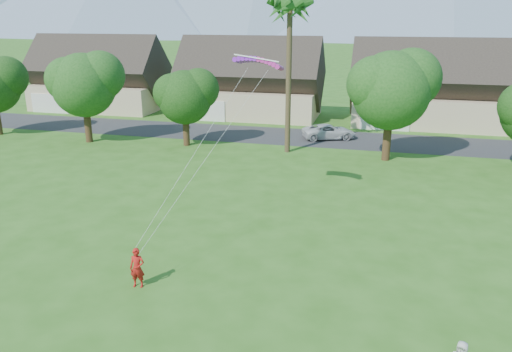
% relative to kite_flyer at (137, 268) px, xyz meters
% --- Properties ---
extents(street, '(90.00, 7.00, 0.01)m').
position_rel_kite_flyer_xyz_m(street, '(3.96, 28.53, -0.87)').
color(street, '#2D2D30').
rests_on(street, ground).
extents(kite_flyer, '(0.68, 0.49, 1.74)m').
position_rel_kite_flyer_xyz_m(kite_flyer, '(0.00, 0.00, 0.00)').
color(kite_flyer, '#B11814').
rests_on(kite_flyer, ground).
extents(parked_car, '(5.34, 3.90, 1.35)m').
position_rel_kite_flyer_xyz_m(parked_car, '(4.81, 28.53, -0.20)').
color(parked_car, silver).
rests_on(parked_car, ground).
extents(houses_row, '(72.75, 8.19, 8.86)m').
position_rel_kite_flyer_xyz_m(houses_row, '(4.46, 37.52, 2.57)').
color(houses_row, beige).
rests_on(houses_row, ground).
extents(tree_row, '(62.27, 6.67, 8.45)m').
position_rel_kite_flyer_xyz_m(tree_row, '(2.82, 22.44, 4.02)').
color(tree_row, '#47301C').
rests_on(tree_row, ground).
extents(fan_palm, '(3.00, 3.00, 13.80)m').
position_rel_kite_flyer_xyz_m(fan_palm, '(1.96, 23.03, 10.93)').
color(fan_palm, '#4C3D26').
rests_on(fan_palm, ground).
extents(parafoil_kite, '(2.69, 1.10, 0.50)m').
position_rel_kite_flyer_xyz_m(parafoil_kite, '(2.76, 9.91, 7.74)').
color(parafoil_kite, purple).
rests_on(parafoil_kite, ground).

